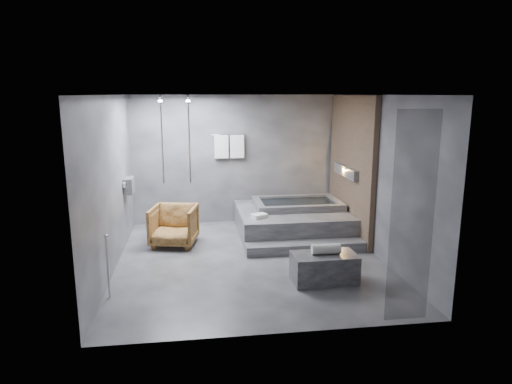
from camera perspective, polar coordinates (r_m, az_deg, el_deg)
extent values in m
plane|color=#303033|center=(7.98, -0.72, -8.50)|extent=(5.00, 5.00, 0.00)
cube|color=#505053|center=(7.46, -0.78, 12.05)|extent=(4.50, 5.00, 0.04)
cube|color=#3B3B40|center=(10.05, -2.53, 4.07)|extent=(4.50, 0.04, 2.80)
cube|color=#3B3B40|center=(5.19, 2.70, -3.68)|extent=(4.50, 0.04, 2.80)
cube|color=#3B3B40|center=(7.66, -17.70, 0.93)|extent=(0.04, 5.00, 2.80)
cube|color=#3B3B40|center=(8.18, 15.09, 1.79)|extent=(0.04, 5.00, 2.80)
cube|color=#A27F5F|center=(9.31, 11.78, 3.17)|extent=(0.10, 2.40, 2.78)
cube|color=#FF9938|center=(9.30, 11.29, 2.56)|extent=(0.14, 1.20, 0.20)
cube|color=gray|center=(9.06, -15.57, 0.80)|extent=(0.16, 0.42, 0.30)
imported|color=beige|center=(8.97, -15.57, 0.40)|extent=(0.08, 0.08, 0.21)
imported|color=beige|center=(9.17, -15.41, 0.48)|extent=(0.07, 0.07, 0.15)
cylinder|color=silver|center=(9.50, -8.35, 6.52)|extent=(0.04, 0.04, 1.80)
cylinder|color=silver|center=(9.52, -11.68, 6.41)|extent=(0.04, 0.04, 1.80)
cylinder|color=silver|center=(9.91, -3.40, 7.15)|extent=(0.75, 0.02, 0.02)
cube|color=white|center=(9.91, -4.35, 5.68)|extent=(0.30, 0.06, 0.50)
cube|color=white|center=(9.93, -2.39, 5.72)|extent=(0.30, 0.06, 0.50)
cylinder|color=silver|center=(6.75, -18.02, -8.96)|extent=(0.04, 0.04, 0.90)
cube|color=black|center=(5.78, 18.94, -3.21)|extent=(0.55, 0.01, 2.60)
cube|color=#353638|center=(9.43, 4.52, -3.65)|extent=(2.20, 2.00, 0.50)
cube|color=#353638|center=(8.38, 6.23, -6.88)|extent=(2.20, 0.36, 0.18)
cube|color=#2D2C2F|center=(7.12, 8.52, -9.36)|extent=(0.99, 0.56, 0.44)
imported|color=#4A2E12|center=(8.77, -10.23, -4.16)|extent=(0.96, 0.98, 0.76)
cylinder|color=silver|center=(7.04, 8.74, -7.05)|extent=(0.44, 0.17, 0.16)
cube|color=silver|center=(8.71, 0.42, -2.99)|extent=(0.34, 0.30, 0.07)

